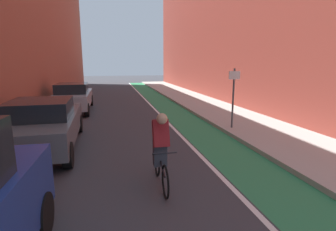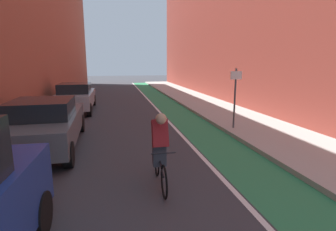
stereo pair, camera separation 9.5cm
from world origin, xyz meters
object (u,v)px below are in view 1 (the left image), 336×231
at_px(parked_sedan_gray, 43,124).
at_px(cyclist_mid, 161,149).
at_px(street_sign_post, 233,93).
at_px(parked_sedan_silver, 73,97).

xyz_separation_m(parked_sedan_gray, cyclist_mid, (2.99, -3.13, 0.02)).
bearing_deg(cyclist_mid, street_sign_post, 47.49).
relative_size(parked_sedan_gray, cyclist_mid, 2.76).
distance_m(parked_sedan_gray, street_sign_post, 6.61).
xyz_separation_m(cyclist_mid, street_sign_post, (3.54, 3.86, 0.69)).
xyz_separation_m(parked_sedan_gray, street_sign_post, (6.53, 0.73, 0.71)).
bearing_deg(street_sign_post, parked_sedan_gray, -173.59).
bearing_deg(parked_sedan_gray, parked_sedan_silver, 90.01).
height_order(parked_sedan_silver, street_sign_post, street_sign_post).
relative_size(cyclist_mid, street_sign_post, 0.76).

